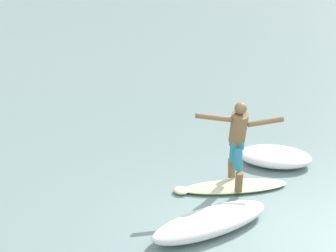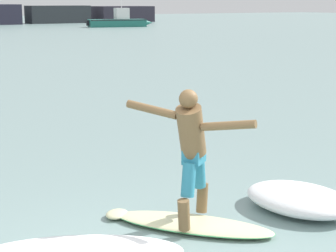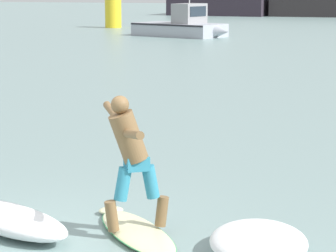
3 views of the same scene
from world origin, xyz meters
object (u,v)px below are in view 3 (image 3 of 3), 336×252
(surfboard, at_px, (136,231))
(channel_marker_buoy, at_px, (113,11))
(fishing_boat_near_jetty, at_px, (182,26))
(surfer, at_px, (130,152))

(surfboard, bearing_deg, channel_marker_buoy, 111.46)
(fishing_boat_near_jetty, distance_m, channel_marker_buoy, 9.35)
(surfboard, distance_m, surfer, 0.94)
(surfer, height_order, fishing_boat_near_jetty, fishing_boat_near_jetty)
(surfer, bearing_deg, surfboard, 62.40)
(surfer, bearing_deg, fishing_boat_near_jetty, 105.23)
(fishing_boat_near_jetty, bearing_deg, channel_marker_buoy, 134.47)
(surfboard, relative_size, fishing_boat_near_jetty, 0.32)
(surfboard, bearing_deg, surfer, -117.60)
(surfer, bearing_deg, channel_marker_buoy, 111.38)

